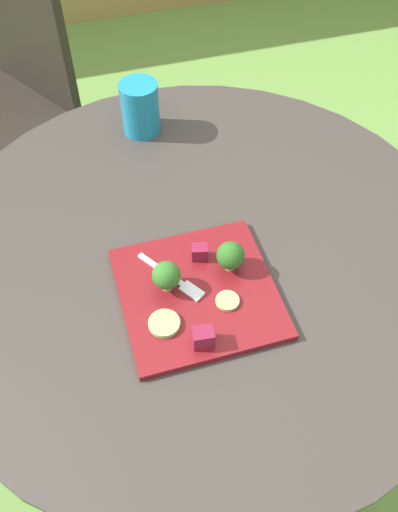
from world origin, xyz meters
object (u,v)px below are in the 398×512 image
Objects in this scene: patio_chair at (7,85)px; fork at (176,280)px; salad_plate at (198,293)px; drinking_glass at (140,110)px.

patio_chair is 1.14m from fork.
fork is at bearing -74.90° from patio_chair.
fork reaches higher than salad_plate.
patio_chair is at bearing 105.10° from fork.
fork is at bearing -94.86° from drinking_glass.
salad_plate is at bearing -73.75° from patio_chair.
patio_chair is 6.54× the size of fork.
patio_chair is at bearing 118.38° from drinking_glass.
patio_chair is 1.18m from salad_plate.
drinking_glass reaches higher than fork.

